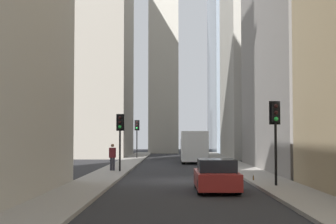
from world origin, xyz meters
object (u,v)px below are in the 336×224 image
delivery_truck (194,147)px  traffic_light_midblock (120,129)px  traffic_light_far_junction (137,130)px  pedestrian (112,156)px  traffic_light_foreground (275,123)px  sedan_red (216,176)px  discarded_bottle (253,178)px

delivery_truck → traffic_light_midblock: size_ratio=1.74×
traffic_light_far_junction → pedestrian: traffic_light_far_junction is taller
traffic_light_foreground → traffic_light_midblock: 12.62m
sedan_red → pedestrian: pedestrian is taller
sedan_red → traffic_light_midblock: traffic_light_midblock is taller
discarded_bottle → traffic_light_midblock: bearing=48.2°
delivery_truck → traffic_light_far_junction: 9.47m
delivery_truck → traffic_light_foreground: size_ratio=1.65×
discarded_bottle → delivery_truck: bearing=6.5°
traffic_light_midblock → discarded_bottle: size_ratio=13.79×
traffic_light_far_junction → pedestrian: (-19.73, 0.24, -1.95)m
delivery_truck → traffic_light_midblock: traffic_light_midblock is taller
traffic_light_far_junction → traffic_light_midblock: bearing=-179.1°
delivery_truck → discarded_bottle: bearing=-173.5°
delivery_truck → traffic_light_foreground: bearing=-172.7°
traffic_light_far_junction → discarded_bottle: 28.38m
traffic_light_far_junction → traffic_light_foreground: bearing=-164.1°
sedan_red → discarded_bottle: size_ratio=15.93×
traffic_light_foreground → discarded_bottle: 3.97m
sedan_red → pedestrian: 12.94m
traffic_light_midblock → discarded_bottle: 10.53m
traffic_light_midblock → pedestrian: 1.94m
traffic_light_midblock → pedestrian: (0.58, 0.55, -1.77)m
delivery_truck → discarded_bottle: 19.86m
traffic_light_foreground → delivery_truck: bearing=7.3°
pedestrian → discarded_bottle: pedestrian is taller
delivery_truck → traffic_light_far_junction: (7.42, 5.65, 1.60)m
delivery_truck → pedestrian: size_ratio=3.66×
traffic_light_foreground → traffic_light_midblock: bearing=40.6°
traffic_light_far_junction → discarded_bottle: size_ratio=14.70×
delivery_truck → pedestrian: delivery_truck is taller
sedan_red → delivery_truck: bearing=-0.0°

